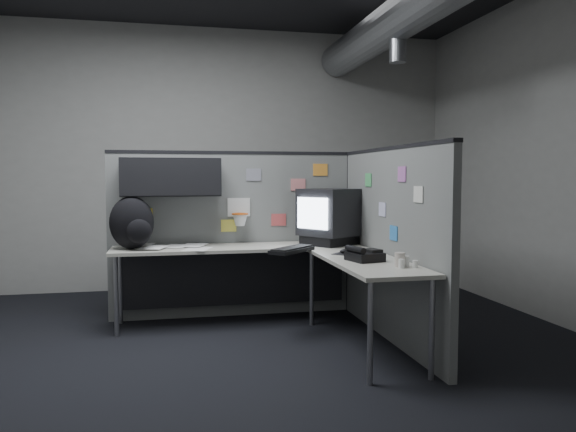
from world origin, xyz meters
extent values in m
cube|color=black|center=(0.00, 0.00, -0.01)|extent=(5.60, 5.60, 0.01)
cube|color=#9E9E99|center=(0.00, 2.80, 1.60)|extent=(5.60, 0.01, 3.20)
cube|color=#9E9E99|center=(0.00, -2.80, 1.60)|extent=(5.60, 0.01, 3.20)
cylinder|color=slate|center=(1.40, 0.80, 2.60)|extent=(0.16, 0.16, 0.30)
cube|color=slate|center=(-0.08, 1.30, 0.80)|extent=(2.43, 0.06, 1.60)
cube|color=black|center=(-0.08, 1.30, 1.61)|extent=(2.43, 0.07, 0.03)
cube|color=black|center=(1.10, 1.30, 0.80)|extent=(0.07, 0.07, 1.60)
cube|color=black|center=(-0.70, 1.10, 1.38)|extent=(0.90, 0.35, 0.35)
cube|color=black|center=(-0.70, 0.93, 1.38)|extent=(0.90, 0.02, 0.33)
cube|color=silver|center=(-0.05, 1.26, 1.08)|extent=(0.22, 0.02, 0.18)
torus|color=#D85914|center=(-0.05, 1.17, 1.02)|extent=(0.16, 0.16, 0.01)
cone|color=white|center=(-0.05, 1.17, 0.96)|extent=(0.14, 0.14, 0.11)
cube|color=gold|center=(-0.95, 1.26, 1.02)|extent=(0.15, 0.01, 0.12)
cube|color=gray|center=(0.10, 1.26, 1.40)|extent=(0.15, 0.01, 0.12)
cube|color=#CC4C4C|center=(0.35, 1.26, 0.95)|extent=(0.15, 0.01, 0.12)
cube|color=#D87F7F|center=(0.55, 1.26, 1.30)|extent=(0.15, 0.01, 0.12)
cube|color=orange|center=(0.78, 1.26, 1.45)|extent=(0.15, 0.01, 0.12)
cube|color=#E5D84C|center=(-0.15, 1.26, 0.90)|extent=(0.15, 0.01, 0.12)
cube|color=slate|center=(1.10, 0.22, 0.80)|extent=(0.06, 2.23, 1.60)
cube|color=black|center=(1.10, 0.22, 1.61)|extent=(0.07, 2.23, 0.03)
cube|color=#4CB266|center=(1.06, 0.65, 1.35)|extent=(0.01, 0.15, 0.12)
cube|color=silver|center=(1.06, 0.30, 1.10)|extent=(0.01, 0.15, 0.12)
cube|color=#B266B2|center=(1.06, -0.10, 1.40)|extent=(0.01, 0.15, 0.12)
cube|color=#26262D|center=(1.06, 0.90, 0.95)|extent=(0.01, 0.15, 0.12)
cube|color=silver|center=(1.06, -0.40, 1.25)|extent=(0.01, 0.15, 0.12)
cube|color=#337FCC|center=(1.06, 0.05, 0.92)|extent=(0.01, 0.15, 0.12)
cube|color=#B8B6A6|center=(-0.10, 0.98, 0.71)|extent=(2.30, 0.56, 0.03)
cube|color=#B8B6A6|center=(0.78, -0.07, 0.71)|extent=(0.56, 1.55, 0.03)
cube|color=black|center=(-0.10, 1.20, 0.40)|extent=(2.18, 0.02, 0.55)
cylinder|color=gray|center=(-1.18, 0.76, 0.35)|extent=(0.04, 0.04, 0.70)
cylinder|color=gray|center=(-1.18, 1.20, 0.35)|extent=(0.04, 0.04, 0.70)
cylinder|color=gray|center=(0.56, 0.76, 0.35)|extent=(0.04, 0.04, 0.70)
cylinder|color=gray|center=(0.56, -0.78, 0.35)|extent=(0.04, 0.04, 0.70)
cylinder|color=gray|center=(1.00, -0.78, 0.35)|extent=(0.04, 0.04, 0.70)
cube|color=black|center=(0.78, 0.92, 0.77)|extent=(0.59, 0.57, 0.09)
cube|color=black|center=(0.78, 0.92, 1.04)|extent=(0.65, 0.65, 0.45)
cube|color=#D1E1F9|center=(0.57, 0.79, 1.04)|extent=(0.21, 0.32, 0.29)
cube|color=black|center=(0.31, 0.48, 0.75)|extent=(0.47, 0.47, 0.03)
cube|color=black|center=(0.31, 0.48, 0.77)|extent=(0.42, 0.43, 0.01)
cube|color=black|center=(0.72, 0.26, 0.73)|extent=(0.25, 0.25, 0.01)
ellipsoid|color=black|center=(0.72, 0.26, 0.75)|extent=(0.09, 0.06, 0.04)
cube|color=black|center=(0.75, -0.14, 0.76)|extent=(0.28, 0.29, 0.07)
cylinder|color=black|center=(0.67, -0.15, 0.82)|extent=(0.10, 0.23, 0.05)
cube|color=black|center=(0.82, -0.14, 0.81)|extent=(0.13, 0.15, 0.02)
cylinder|color=silver|center=(0.95, -0.46, 0.77)|extent=(0.05, 0.05, 0.07)
cylinder|color=silver|center=(0.89, -0.52, 0.76)|extent=(0.05, 0.05, 0.06)
cylinder|color=silver|center=(0.99, -0.54, 0.76)|extent=(0.04, 0.04, 0.05)
cylinder|color=#D85914|center=(0.91, -0.41, 0.77)|extent=(0.05, 0.05, 0.09)
cylinder|color=#BDB2A7|center=(0.90, -0.47, 0.78)|extent=(0.10, 0.10, 0.10)
cube|color=white|center=(-0.48, 0.85, 0.73)|extent=(0.30, 0.35, 0.00)
cube|color=white|center=(-0.66, 1.07, 0.73)|extent=(0.29, 0.35, 0.00)
cube|color=white|center=(-0.93, 1.06, 0.74)|extent=(0.29, 0.35, 0.00)
cube|color=white|center=(-0.50, 1.07, 0.74)|extent=(0.30, 0.35, 0.00)
cube|color=white|center=(-0.86, 0.95, 0.74)|extent=(0.29, 0.35, 0.00)
cube|color=white|center=(-0.98, 1.21, 0.75)|extent=(0.30, 0.35, 0.00)
ellipsoid|color=black|center=(-1.05, 0.97, 0.97)|extent=(0.42, 0.32, 0.48)
ellipsoid|color=black|center=(-0.98, 0.82, 0.90)|extent=(0.23, 0.14, 0.21)
camera|label=1|loc=(-0.74, -4.22, 1.38)|focal=35.00mm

